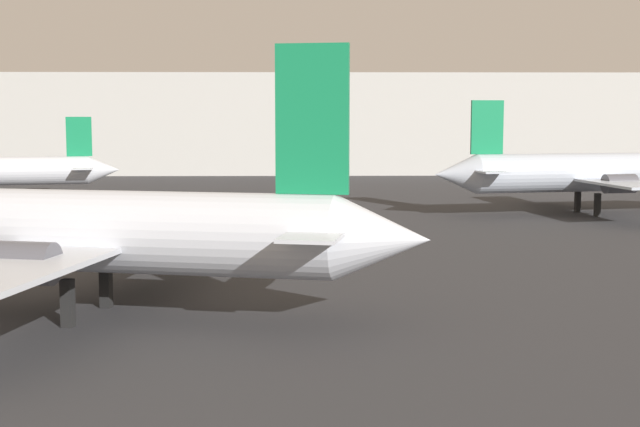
% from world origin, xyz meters
% --- Properties ---
extents(airplane_on_taxiway, '(30.94, 22.23, 11.21)m').
position_xyz_m(airplane_on_taxiway, '(-10.74, 29.09, 3.64)').
color(airplane_on_taxiway, silver).
rests_on(airplane_on_taxiway, ground_plane).
extents(airplane_far_left, '(28.98, 20.79, 9.41)m').
position_xyz_m(airplane_far_left, '(23.80, 65.75, 3.47)').
color(airplane_far_left, '#B2BCCC').
rests_on(airplane_far_left, ground_plane).
extents(terminal_building, '(94.07, 25.37, 13.51)m').
position_xyz_m(terminal_building, '(2.99, 122.52, 6.75)').
color(terminal_building, '#B7B7B2').
rests_on(terminal_building, ground_plane).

